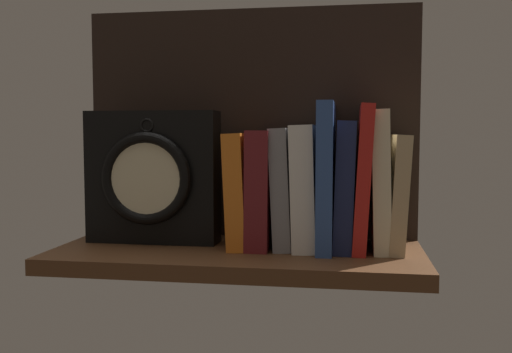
{
  "coord_description": "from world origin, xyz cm",
  "views": [
    {
      "loc": [
        17.67,
        -90.86,
        18.89
      ],
      "look_at": [
        2.54,
        3.26,
        11.62
      ],
      "focal_mm": 40.35,
      "sensor_mm": 36.0,
      "label": 1
    }
  ],
  "objects_px": {
    "book_orange_pandolfini": "(240,190)",
    "book_white_catcher": "(305,187)",
    "book_maroon_dawkins": "(262,189)",
    "book_blue_modern": "(326,176)",
    "book_gray_chess": "(283,188)",
    "book_tan_shortstories": "(398,193)",
    "book_cream_twain": "(380,180)",
    "framed_clock": "(152,177)",
    "book_navy_bierce": "(345,185)",
    "book_red_requiem": "(363,178)"
  },
  "relations": [
    {
      "from": "book_navy_bierce",
      "to": "book_orange_pandolfini",
      "type": "bearing_deg",
      "value": 180.0
    },
    {
      "from": "book_blue_modern",
      "to": "framed_clock",
      "type": "bearing_deg",
      "value": -179.95
    },
    {
      "from": "book_cream_twain",
      "to": "book_red_requiem",
      "type": "bearing_deg",
      "value": 180.0
    },
    {
      "from": "book_tan_shortstories",
      "to": "book_white_catcher",
      "type": "bearing_deg",
      "value": 180.0
    },
    {
      "from": "book_white_catcher",
      "to": "book_blue_modern",
      "type": "distance_m",
      "value": 0.04
    },
    {
      "from": "book_red_requiem",
      "to": "book_cream_twain",
      "type": "bearing_deg",
      "value": 0.0
    },
    {
      "from": "book_blue_modern",
      "to": "book_cream_twain",
      "type": "bearing_deg",
      "value": 0.0
    },
    {
      "from": "book_blue_modern",
      "to": "book_tan_shortstories",
      "type": "bearing_deg",
      "value": 0.0
    },
    {
      "from": "book_red_requiem",
      "to": "book_cream_twain",
      "type": "distance_m",
      "value": 0.03
    },
    {
      "from": "book_white_catcher",
      "to": "book_tan_shortstories",
      "type": "relative_size",
      "value": 1.08
    },
    {
      "from": "book_gray_chess",
      "to": "book_tan_shortstories",
      "type": "distance_m",
      "value": 0.18
    },
    {
      "from": "book_gray_chess",
      "to": "book_blue_modern",
      "type": "distance_m",
      "value": 0.07
    },
    {
      "from": "book_maroon_dawkins",
      "to": "framed_clock",
      "type": "xyz_separation_m",
      "value": [
        -0.19,
        -0.0,
        0.02
      ]
    },
    {
      "from": "book_cream_twain",
      "to": "book_maroon_dawkins",
      "type": "bearing_deg",
      "value": 180.0
    },
    {
      "from": "book_maroon_dawkins",
      "to": "book_blue_modern",
      "type": "bearing_deg",
      "value": 0.0
    },
    {
      "from": "book_maroon_dawkins",
      "to": "book_cream_twain",
      "type": "bearing_deg",
      "value": 0.0
    },
    {
      "from": "book_gray_chess",
      "to": "book_cream_twain",
      "type": "distance_m",
      "value": 0.16
    },
    {
      "from": "book_gray_chess",
      "to": "book_red_requiem",
      "type": "distance_m",
      "value": 0.13
    },
    {
      "from": "book_maroon_dawkins",
      "to": "book_navy_bierce",
      "type": "relative_size",
      "value": 0.93
    },
    {
      "from": "book_gray_chess",
      "to": "book_cream_twain",
      "type": "bearing_deg",
      "value": 0.0
    },
    {
      "from": "book_navy_bierce",
      "to": "framed_clock",
      "type": "xyz_separation_m",
      "value": [
        -0.33,
        -0.0,
        0.01
      ]
    },
    {
      "from": "book_white_catcher",
      "to": "book_gray_chess",
      "type": "bearing_deg",
      "value": 180.0
    },
    {
      "from": "book_maroon_dawkins",
      "to": "book_blue_modern",
      "type": "relative_size",
      "value": 0.81
    },
    {
      "from": "book_navy_bierce",
      "to": "book_cream_twain",
      "type": "bearing_deg",
      "value": 0.0
    },
    {
      "from": "book_white_catcher",
      "to": "book_maroon_dawkins",
      "type": "bearing_deg",
      "value": 180.0
    },
    {
      "from": "book_red_requiem",
      "to": "framed_clock",
      "type": "height_order",
      "value": "book_red_requiem"
    },
    {
      "from": "book_maroon_dawkins",
      "to": "book_tan_shortstories",
      "type": "bearing_deg",
      "value": 0.0
    },
    {
      "from": "book_orange_pandolfini",
      "to": "book_cream_twain",
      "type": "relative_size",
      "value": 0.84
    },
    {
      "from": "book_orange_pandolfini",
      "to": "book_tan_shortstories",
      "type": "distance_m",
      "value": 0.26
    },
    {
      "from": "book_maroon_dawkins",
      "to": "book_cream_twain",
      "type": "xyz_separation_m",
      "value": [
        0.19,
        0.0,
        0.02
      ]
    },
    {
      "from": "book_navy_bierce",
      "to": "book_tan_shortstories",
      "type": "height_order",
      "value": "book_navy_bierce"
    },
    {
      "from": "book_red_requiem",
      "to": "book_tan_shortstories",
      "type": "relative_size",
      "value": 1.26
    },
    {
      "from": "book_gray_chess",
      "to": "book_navy_bierce",
      "type": "relative_size",
      "value": 0.95
    },
    {
      "from": "book_orange_pandolfini",
      "to": "book_tan_shortstories",
      "type": "relative_size",
      "value": 1.01
    },
    {
      "from": "book_tan_shortstories",
      "to": "framed_clock",
      "type": "height_order",
      "value": "framed_clock"
    },
    {
      "from": "book_red_requiem",
      "to": "book_blue_modern",
      "type": "bearing_deg",
      "value": 180.0
    },
    {
      "from": "book_navy_bierce",
      "to": "framed_clock",
      "type": "distance_m",
      "value": 0.33
    },
    {
      "from": "book_maroon_dawkins",
      "to": "book_white_catcher",
      "type": "height_order",
      "value": "book_white_catcher"
    },
    {
      "from": "book_orange_pandolfini",
      "to": "book_white_catcher",
      "type": "height_order",
      "value": "book_white_catcher"
    },
    {
      "from": "book_blue_modern",
      "to": "book_gray_chess",
      "type": "bearing_deg",
      "value": 180.0
    },
    {
      "from": "book_orange_pandolfini",
      "to": "book_white_catcher",
      "type": "bearing_deg",
      "value": 0.0
    },
    {
      "from": "book_orange_pandolfini",
      "to": "book_red_requiem",
      "type": "height_order",
      "value": "book_red_requiem"
    },
    {
      "from": "book_white_catcher",
      "to": "book_red_requiem",
      "type": "xyz_separation_m",
      "value": [
        0.09,
        0.0,
        0.02
      ]
    },
    {
      "from": "book_white_catcher",
      "to": "book_cream_twain",
      "type": "height_order",
      "value": "book_cream_twain"
    },
    {
      "from": "book_tan_shortstories",
      "to": "book_maroon_dawkins",
      "type": "bearing_deg",
      "value": 180.0
    },
    {
      "from": "book_orange_pandolfini",
      "to": "book_gray_chess",
      "type": "height_order",
      "value": "book_gray_chess"
    },
    {
      "from": "book_orange_pandolfini",
      "to": "book_navy_bierce",
      "type": "relative_size",
      "value": 0.91
    },
    {
      "from": "book_blue_modern",
      "to": "book_cream_twain",
      "type": "xyz_separation_m",
      "value": [
        0.09,
        0.0,
        -0.01
      ]
    },
    {
      "from": "book_red_requiem",
      "to": "book_cream_twain",
      "type": "height_order",
      "value": "book_red_requiem"
    },
    {
      "from": "book_white_catcher",
      "to": "book_navy_bierce",
      "type": "relative_size",
      "value": 0.97
    }
  ]
}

